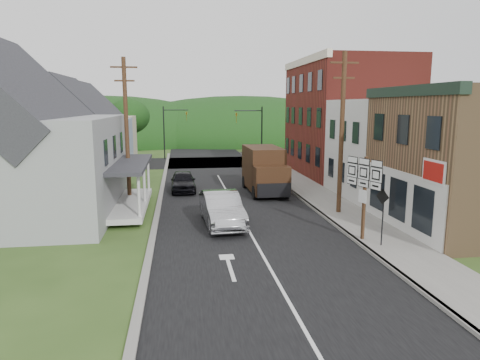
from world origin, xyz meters
name	(u,v)px	position (x,y,z in m)	size (l,w,h in m)	color
ground	(252,237)	(0.00, 0.00, 0.00)	(120.00, 120.00, 0.00)	#2D4719
road	(228,194)	(0.00, 10.00, 0.00)	(9.00, 90.00, 0.02)	black
cross_road	(210,162)	(0.00, 27.00, 0.00)	(60.00, 9.00, 0.02)	black
sidewalk_right	(318,196)	(5.90, 8.00, 0.07)	(2.80, 55.00, 0.15)	slate
curb_right	(299,197)	(4.55, 8.00, 0.07)	(0.20, 55.00, 0.15)	slate
curb_left	(160,201)	(-4.65, 8.00, 0.06)	(0.30, 55.00, 0.12)	slate
storefront_tan	(477,159)	(11.30, 0.00, 3.50)	(8.00, 8.00, 7.00)	brown
storefront_white	(400,149)	(11.30, 7.50, 3.25)	(8.00, 7.00, 6.50)	silver
storefront_red	(347,118)	(11.30, 17.00, 5.00)	(8.00, 12.00, 10.00)	maroon
house_gray	(21,140)	(-12.00, 6.00, 4.23)	(10.20, 12.24, 8.35)	gray
house_blue	(83,136)	(-11.00, 17.00, 3.69)	(7.14, 8.16, 7.28)	#8496B4
house_cream	(97,130)	(-11.50, 26.00, 3.69)	(7.14, 8.16, 7.28)	beige
utility_pole_right	(342,132)	(5.60, 3.50, 4.66)	(1.60, 0.26, 9.00)	#472D19
utility_pole_left	(127,130)	(-6.50, 8.00, 4.66)	(1.60, 0.26, 9.00)	#472D19
traffic_signal_right	(255,129)	(4.30, 23.50, 3.76)	(2.87, 0.20, 6.00)	black
traffic_signal_left	(170,126)	(-4.30, 30.50, 3.76)	(2.87, 0.20, 6.00)	black
tree_left_d	(129,116)	(-9.00, 32.00, 4.88)	(4.80, 4.80, 6.94)	#382616
forested_ridge	(198,141)	(0.00, 55.00, 0.00)	(90.00, 30.00, 16.00)	black
silver_sedan	(222,209)	(-1.22, 2.22, 0.85)	(1.80, 5.17, 1.70)	#B2B2B7
dark_sedan	(183,181)	(-3.10, 11.44, 0.73)	(1.71, 4.26, 1.45)	black
delivery_van	(264,170)	(2.60, 10.06, 1.63)	(2.48, 5.79, 3.22)	black
route_sign_cluster	(364,186)	(4.78, -1.48, 2.59)	(0.75, 2.07, 3.76)	#472D19
warning_sign	(383,209)	(5.26, -2.40, 1.75)	(0.30, 0.64, 2.50)	black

